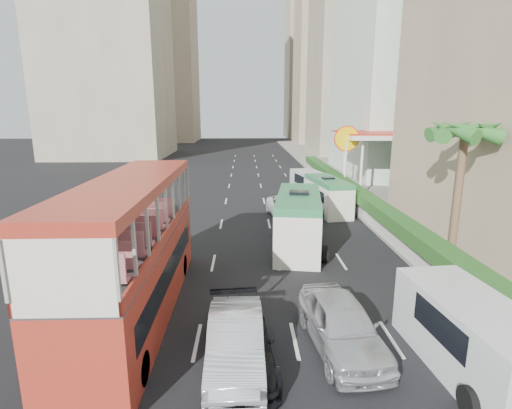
{
  "coord_description": "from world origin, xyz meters",
  "views": [
    {
      "loc": [
        -2.0,
        -13.69,
        7.33
      ],
      "look_at": [
        -1.5,
        4.0,
        3.2
      ],
      "focal_mm": 28.0,
      "sensor_mm": 36.0,
      "label": 1
    }
  ],
  "objects_px": {
    "double_decker_bus": "(134,249)",
    "panel_van_far": "(310,184)",
    "panel_van_near": "(473,337)",
    "palm_tree": "(457,199)",
    "shell_station": "(374,162)",
    "car_black": "(240,362)",
    "minibus_far": "(327,196)",
    "car_silver_lane_b": "(340,347)",
    "van_asset": "(287,217)",
    "car_silver_lane_a": "(236,363)",
    "minibus_near": "(298,221)"
  },
  "relations": [
    {
      "from": "minibus_far",
      "to": "minibus_near",
      "type": "bearing_deg",
      "value": -120.78
    },
    {
      "from": "double_decker_bus",
      "to": "car_silver_lane_b",
      "type": "height_order",
      "value": "double_decker_bus"
    },
    {
      "from": "car_silver_lane_a",
      "to": "palm_tree",
      "type": "distance_m",
      "value": 12.84
    },
    {
      "from": "minibus_far",
      "to": "double_decker_bus",
      "type": "bearing_deg",
      "value": -132.4
    },
    {
      "from": "car_silver_lane_b",
      "to": "minibus_near",
      "type": "relative_size",
      "value": 0.71
    },
    {
      "from": "car_black",
      "to": "panel_van_far",
      "type": "distance_m",
      "value": 25.21
    },
    {
      "from": "minibus_far",
      "to": "panel_van_near",
      "type": "height_order",
      "value": "minibus_far"
    },
    {
      "from": "car_silver_lane_a",
      "to": "palm_tree",
      "type": "bearing_deg",
      "value": 34.65
    },
    {
      "from": "car_silver_lane_a",
      "to": "minibus_far",
      "type": "distance_m",
      "value": 19.4
    },
    {
      "from": "van_asset",
      "to": "minibus_near",
      "type": "height_order",
      "value": "minibus_near"
    },
    {
      "from": "panel_van_near",
      "to": "palm_tree",
      "type": "relative_size",
      "value": 0.84
    },
    {
      "from": "double_decker_bus",
      "to": "minibus_near",
      "type": "relative_size",
      "value": 1.63
    },
    {
      "from": "double_decker_bus",
      "to": "palm_tree",
      "type": "height_order",
      "value": "palm_tree"
    },
    {
      "from": "van_asset",
      "to": "panel_van_near",
      "type": "bearing_deg",
      "value": -84.5
    },
    {
      "from": "car_silver_lane_a",
      "to": "panel_van_far",
      "type": "height_order",
      "value": "panel_van_far"
    },
    {
      "from": "car_silver_lane_a",
      "to": "car_silver_lane_b",
      "type": "bearing_deg",
      "value": 11.85
    },
    {
      "from": "minibus_near",
      "to": "minibus_far",
      "type": "xyz_separation_m",
      "value": [
        3.22,
        7.9,
        -0.25
      ]
    },
    {
      "from": "van_asset",
      "to": "panel_van_far",
      "type": "bearing_deg",
      "value": 64.09
    },
    {
      "from": "minibus_near",
      "to": "palm_tree",
      "type": "bearing_deg",
      "value": -16.48
    },
    {
      "from": "double_decker_bus",
      "to": "panel_van_far",
      "type": "xyz_separation_m",
      "value": [
        9.82,
        21.36,
        -1.5
      ]
    },
    {
      "from": "panel_van_near",
      "to": "panel_van_far",
      "type": "bearing_deg",
      "value": 86.62
    },
    {
      "from": "car_silver_lane_b",
      "to": "car_black",
      "type": "bearing_deg",
      "value": -174.46
    },
    {
      "from": "car_silver_lane_a",
      "to": "minibus_near",
      "type": "xyz_separation_m",
      "value": [
        3.21,
        10.37,
        1.5
      ]
    },
    {
      "from": "minibus_near",
      "to": "minibus_far",
      "type": "distance_m",
      "value": 8.53
    },
    {
      "from": "car_silver_lane_a",
      "to": "panel_van_far",
      "type": "bearing_deg",
      "value": 75.31
    },
    {
      "from": "car_silver_lane_b",
      "to": "panel_van_far",
      "type": "bearing_deg",
      "value": 76.93
    },
    {
      "from": "minibus_far",
      "to": "van_asset",
      "type": "bearing_deg",
      "value": -163.52
    },
    {
      "from": "car_black",
      "to": "shell_station",
      "type": "distance_m",
      "value": 28.94
    },
    {
      "from": "van_asset",
      "to": "minibus_near",
      "type": "relative_size",
      "value": 0.77
    },
    {
      "from": "car_black",
      "to": "minibus_far",
      "type": "bearing_deg",
      "value": 64.96
    },
    {
      "from": "shell_station",
      "to": "car_black",
      "type": "bearing_deg",
      "value": -115.05
    },
    {
      "from": "double_decker_bus",
      "to": "shell_station",
      "type": "distance_m",
      "value": 28.02
    },
    {
      "from": "panel_van_far",
      "to": "shell_station",
      "type": "height_order",
      "value": "shell_station"
    },
    {
      "from": "car_black",
      "to": "car_silver_lane_b",
      "type": "bearing_deg",
      "value": 5.99
    },
    {
      "from": "car_silver_lane_b",
      "to": "palm_tree",
      "type": "relative_size",
      "value": 0.75
    },
    {
      "from": "minibus_far",
      "to": "panel_van_far",
      "type": "relative_size",
      "value": 1.09
    },
    {
      "from": "car_black",
      "to": "panel_van_near",
      "type": "xyz_separation_m",
      "value": [
        6.64,
        -0.59,
        1.07
      ]
    },
    {
      "from": "car_silver_lane_a",
      "to": "car_silver_lane_b",
      "type": "xyz_separation_m",
      "value": [
        3.31,
        0.74,
        0.0
      ]
    },
    {
      "from": "van_asset",
      "to": "panel_van_near",
      "type": "xyz_separation_m",
      "value": [
        3.46,
        -17.33,
        1.07
      ]
    },
    {
      "from": "palm_tree",
      "to": "shell_station",
      "type": "relative_size",
      "value": 0.8
    },
    {
      "from": "palm_tree",
      "to": "minibus_far",
      "type": "bearing_deg",
      "value": 108.32
    },
    {
      "from": "car_black",
      "to": "palm_tree",
      "type": "relative_size",
      "value": 0.74
    },
    {
      "from": "car_silver_lane_b",
      "to": "van_asset",
      "type": "distance_m",
      "value": 16.06
    },
    {
      "from": "minibus_near",
      "to": "shell_station",
      "type": "bearing_deg",
      "value": 68.5
    },
    {
      "from": "van_asset",
      "to": "panel_van_near",
      "type": "height_order",
      "value": "panel_van_near"
    },
    {
      "from": "car_silver_lane_b",
      "to": "van_asset",
      "type": "height_order",
      "value": "car_silver_lane_b"
    },
    {
      "from": "double_decker_bus",
      "to": "van_asset",
      "type": "bearing_deg",
      "value": 62.86
    },
    {
      "from": "minibus_far",
      "to": "panel_van_far",
      "type": "height_order",
      "value": "minibus_far"
    },
    {
      "from": "shell_station",
      "to": "minibus_near",
      "type": "bearing_deg",
      "value": -119.95
    },
    {
      "from": "car_black",
      "to": "panel_van_near",
      "type": "bearing_deg",
      "value": -10.95
    }
  ]
}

